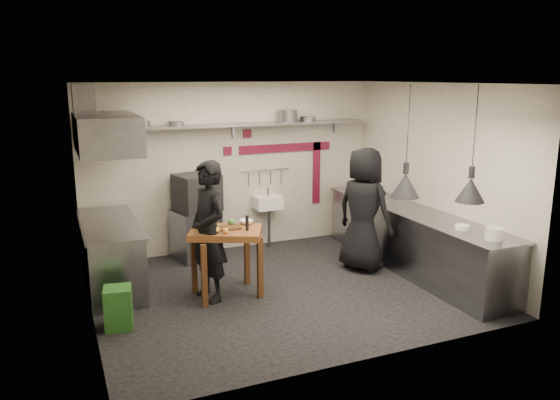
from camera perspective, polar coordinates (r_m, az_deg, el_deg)
name	(u,v)px	position (r m, az deg, el deg)	size (l,w,h in m)	color
floor	(282,289)	(7.67, 0.25, -9.32)	(5.00, 5.00, 0.00)	black
ceiling	(283,83)	(7.10, 0.28, 12.09)	(5.00, 5.00, 0.00)	beige
wall_back	(233,167)	(9.19, -4.90, 3.45)	(5.00, 0.04, 2.80)	beige
wall_front	(366,231)	(5.45, 9.00, -3.24)	(5.00, 0.04, 2.80)	beige
wall_left	(84,208)	(6.71, -19.78, -0.80)	(0.04, 4.20, 2.80)	beige
wall_right	(435,178)	(8.54, 15.89, 2.28)	(0.04, 4.20, 2.80)	beige
red_band_horiz	(286,148)	(9.47, 0.60, 5.48)	(1.70, 0.02, 0.14)	maroon
red_band_vert	(316,173)	(9.79, 3.82, 2.86)	(0.14, 0.02, 1.10)	maroon
red_tile_a	(247,134)	(9.18, -3.43, 6.92)	(0.14, 0.02, 0.14)	maroon
red_tile_b	(228,151)	(9.10, -5.49, 5.13)	(0.14, 0.02, 0.14)	maroon
back_shelf	(236,125)	(8.93, -4.63, 7.84)	(4.60, 0.34, 0.04)	slate
shelf_bracket_left	(114,135)	(8.69, -16.98, 6.52)	(0.04, 0.06, 0.24)	slate
shelf_bracket_mid	(233,130)	(9.09, -4.92, 7.28)	(0.04, 0.06, 0.24)	slate
shelf_bracket_right	(335,126)	(9.84, 5.76, 7.69)	(0.04, 0.06, 0.24)	slate
pan_far_left	(142,124)	(8.58, -14.27, 7.71)	(0.26, 0.26, 0.09)	slate
pan_mid_left	(176,123)	(8.67, -10.80, 7.87)	(0.23, 0.23, 0.07)	slate
stock_pot	(288,116)	(9.26, 0.85, 8.79)	(0.30, 0.30, 0.20)	slate
pan_right	(308,119)	(9.41, 2.94, 8.48)	(0.27, 0.27, 0.08)	slate
oven_stand	(196,234)	(8.91, -8.78, -3.56)	(0.66, 0.60, 0.80)	slate
combi_oven	(197,192)	(8.74, -8.67, 0.78)	(0.62, 0.58, 0.58)	black
oven_door	(200,195)	(8.51, -8.31, 0.47)	(0.47, 0.03, 0.46)	maroon
oven_glass	(201,196)	(8.49, -8.28, 0.44)	(0.34, 0.01, 0.34)	black
hand_sink	(268,202)	(9.33, -1.27, -0.25)	(0.46, 0.34, 0.22)	white
sink_tap	(268,192)	(9.29, -1.28, 0.83)	(0.03, 0.03, 0.14)	slate
sink_drain	(269,228)	(9.41, -1.17, -2.91)	(0.06, 0.06, 0.66)	slate
utensil_rail	(265,170)	(9.35, -1.61, 3.15)	(0.02, 0.02, 0.90)	slate
counter_right	(412,241)	(8.55, 13.66, -4.14)	(0.70, 3.80, 0.90)	slate
counter_right_top	(414,211)	(8.43, 13.83, -1.12)	(0.76, 3.90, 0.03)	slate
plate_stack	(494,234)	(7.19, 21.47, -3.30)	(0.22, 0.22, 0.15)	white
small_bowl_right	(462,227)	(7.56, 18.51, -2.70)	(0.19, 0.19, 0.05)	white
counter_left	(111,256)	(7.99, -17.23, -5.56)	(0.70, 1.90, 0.90)	slate
counter_left_top	(109,223)	(7.86, -17.45, -2.34)	(0.76, 2.00, 0.03)	slate
extractor_hood	(106,133)	(7.65, -17.70, 6.66)	(0.78, 1.60, 0.50)	slate
hood_duct	(84,103)	(7.60, -19.80, 9.51)	(0.28, 0.28, 0.50)	slate
green_bin	(118,308)	(6.76, -16.54, -10.75)	(0.31, 0.31, 0.50)	#235C1F
prep_table	(227,262)	(7.37, -5.60, -6.50)	(0.92, 0.64, 0.92)	brown
cutting_board	(227,228)	(7.25, -5.56, -2.91)	(0.34, 0.24, 0.03)	#4E2D16
pepper_mill	(247,223)	(7.13, -3.47, -2.42)	(0.04, 0.04, 0.20)	black
lemon_a	(217,230)	(7.07, -6.64, -3.13)	(0.08, 0.08, 0.08)	#F5B139
lemon_b	(226,231)	(7.03, -5.72, -3.21)	(0.07, 0.07, 0.07)	#F5B139
veg_ball	(231,222)	(7.38, -5.10, -2.31)	(0.09, 0.09, 0.09)	#3E812D
steel_tray	(205,228)	(7.29, -7.89, -2.87)	(0.17, 0.11, 0.03)	slate
bowl	(246,222)	(7.45, -3.53, -2.30)	(0.19, 0.19, 0.06)	white
heat_lamp_near	(407,142)	(6.82, 13.18, 5.93)	(0.35, 0.35, 1.37)	black
heat_lamp_far	(474,144)	(6.86, 19.61, 5.49)	(0.35, 0.35, 1.39)	black
chef_left	(209,231)	(7.14, -7.48, -3.27)	(0.68, 0.44, 1.85)	black
chef_right	(364,210)	(8.27, 8.75, -0.99)	(0.91, 0.60, 1.87)	black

